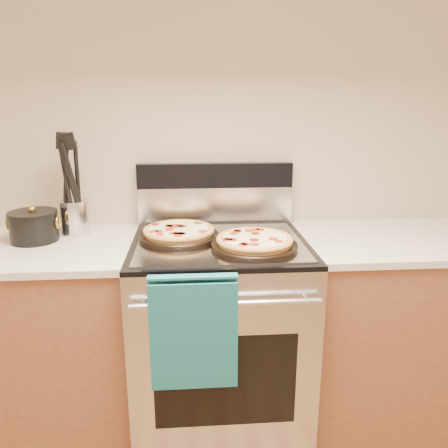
{
  "coord_description": "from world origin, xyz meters",
  "views": [
    {
      "loc": [
        -0.12,
        -0.16,
        1.5
      ],
      "look_at": [
        0.01,
        1.55,
        1.02
      ],
      "focal_mm": 35.0,
      "sensor_mm": 36.0,
      "label": 1
    }
  ],
  "objects": [
    {
      "name": "saucepan",
      "position": [
        -0.81,
        1.75,
        0.97
      ],
      "size": [
        0.2,
        0.2,
        0.12
      ],
      "primitive_type": "cylinder",
      "rotation": [
        0.0,
        0.0,
        -0.0
      ],
      "color": "black",
      "rests_on": "countertop_left"
    },
    {
      "name": "pepperoni_pizza_front",
      "position": [
        0.14,
        1.53,
        0.95
      ],
      "size": [
        0.41,
        0.41,
        0.05
      ],
      "primitive_type": null,
      "rotation": [
        0.0,
        0.0,
        -0.2
      ],
      "color": "#C2803B",
      "rests_on": "foil_sheet"
    },
    {
      "name": "cooktop",
      "position": [
        0.0,
        1.65,
        0.91
      ],
      "size": [
        0.76,
        0.68,
        0.02
      ],
      "primitive_type": "cube",
      "color": "black",
      "rests_on": "range_body"
    },
    {
      "name": "cabinet_left",
      "position": [
        -0.88,
        1.68,
        0.44
      ],
      "size": [
        1.0,
        0.62,
        0.88
      ],
      "primitive_type": "cube",
      "color": "brown",
      "rests_on": "ground"
    },
    {
      "name": "cabinet_right",
      "position": [
        0.88,
        1.68,
        0.44
      ],
      "size": [
        1.0,
        0.62,
        0.88
      ],
      "primitive_type": "cube",
      "color": "brown",
      "rests_on": "ground"
    },
    {
      "name": "wall_back",
      "position": [
        0.0,
        2.0,
        1.35
      ],
      "size": [
        4.0,
        0.0,
        4.0
      ],
      "primitive_type": "plane",
      "rotation": [
        1.57,
        0.0,
        0.0
      ],
      "color": "tan",
      "rests_on": "ground"
    },
    {
      "name": "oven_window",
      "position": [
        0.0,
        1.31,
        0.45
      ],
      "size": [
        0.56,
        0.01,
        0.4
      ],
      "primitive_type": "cube",
      "color": "black",
      "rests_on": "range_body"
    },
    {
      "name": "countertop_right",
      "position": [
        0.88,
        1.68,
        0.9
      ],
      "size": [
        1.02,
        0.64,
        0.03
      ],
      "primitive_type": "cube",
      "color": "beige",
      "rests_on": "cabinet_right"
    },
    {
      "name": "backsplash_upper",
      "position": [
        0.0,
        1.96,
        1.16
      ],
      "size": [
        0.76,
        0.06,
        0.12
      ],
      "primitive_type": "cube",
      "color": "black",
      "rests_on": "backsplash_lower"
    },
    {
      "name": "utensil_crock",
      "position": [
        -0.66,
        1.84,
        0.99
      ],
      "size": [
        0.16,
        0.16,
        0.16
      ],
      "primitive_type": "cylinder",
      "rotation": [
        0.0,
        0.0,
        -0.33
      ],
      "color": "silver",
      "rests_on": "countertop_left"
    },
    {
      "name": "countertop_left",
      "position": [
        -0.88,
        1.68,
        0.9
      ],
      "size": [
        1.02,
        0.64,
        0.03
      ],
      "primitive_type": "cube",
      "color": "beige",
      "rests_on": "cabinet_left"
    },
    {
      "name": "pepperoni_pizza_back",
      "position": [
        -0.18,
        1.69,
        0.95
      ],
      "size": [
        0.37,
        0.37,
        0.05
      ],
      "primitive_type": null,
      "rotation": [
        0.0,
        0.0,
        -0.06
      ],
      "color": "#C2803B",
      "rests_on": "foil_sheet"
    },
    {
      "name": "dish_towel",
      "position": [
        -0.12,
        1.27,
        0.7
      ],
      "size": [
        0.32,
        0.05,
        0.42
      ],
      "primitive_type": null,
      "color": "#166E63",
      "rests_on": "oven_handle"
    },
    {
      "name": "backsplash_lower",
      "position": [
        0.0,
        1.96,
        1.01
      ],
      "size": [
        0.76,
        0.06,
        0.18
      ],
      "primitive_type": "cube",
      "color": "silver",
      "rests_on": "cooktop"
    },
    {
      "name": "range_body",
      "position": [
        0.0,
        1.65,
        0.45
      ],
      "size": [
        0.76,
        0.68,
        0.9
      ],
      "primitive_type": "cube",
      "color": "#B7B7BC",
      "rests_on": "ground"
    },
    {
      "name": "oven_handle",
      "position": [
        0.0,
        1.27,
        0.8
      ],
      "size": [
        0.7,
        0.03,
        0.03
      ],
      "primitive_type": "cylinder",
      "rotation": [
        0.0,
        1.57,
        0.0
      ],
      "color": "silver",
      "rests_on": "range_body"
    },
    {
      "name": "foil_sheet",
      "position": [
        0.0,
        1.62,
        0.92
      ],
      "size": [
        0.7,
        0.55,
        0.01
      ],
      "primitive_type": "cube",
      "color": "gray",
      "rests_on": "cooktop"
    }
  ]
}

